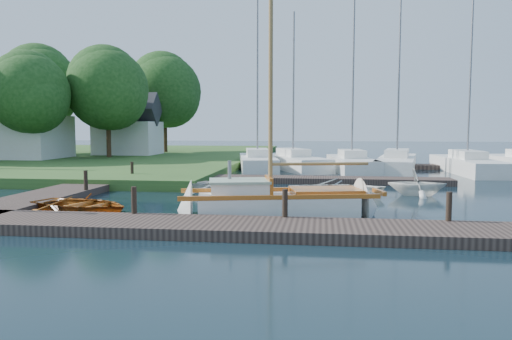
# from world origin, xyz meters

# --- Properties ---
(ground) EXTENTS (160.00, 160.00, 0.00)m
(ground) POSITION_xyz_m (0.00, 0.00, 0.00)
(ground) COLOR black
(ground) RESTS_ON ground
(near_dock) EXTENTS (18.00, 2.20, 0.30)m
(near_dock) POSITION_xyz_m (0.00, -6.00, 0.15)
(near_dock) COLOR #2E231F
(near_dock) RESTS_ON ground
(left_dock) EXTENTS (2.20, 18.00, 0.30)m
(left_dock) POSITION_xyz_m (-8.00, 2.00, 0.15)
(left_dock) COLOR #2E231F
(left_dock) RESTS_ON ground
(far_dock) EXTENTS (14.00, 1.60, 0.30)m
(far_dock) POSITION_xyz_m (2.00, 6.50, 0.15)
(far_dock) COLOR #2E231F
(far_dock) RESTS_ON ground
(pontoon) EXTENTS (30.00, 1.60, 0.30)m
(pontoon) POSITION_xyz_m (10.00, 16.00, 0.15)
(pontoon) COLOR #2E231F
(pontoon) RESTS_ON ground
(mooring_post_1) EXTENTS (0.16, 0.16, 0.80)m
(mooring_post_1) POSITION_xyz_m (-3.00, -5.00, 0.70)
(mooring_post_1) COLOR black
(mooring_post_1) RESTS_ON near_dock
(mooring_post_2) EXTENTS (0.16, 0.16, 0.80)m
(mooring_post_2) POSITION_xyz_m (1.50, -5.00, 0.70)
(mooring_post_2) COLOR black
(mooring_post_2) RESTS_ON near_dock
(mooring_post_3) EXTENTS (0.16, 0.16, 0.80)m
(mooring_post_3) POSITION_xyz_m (6.00, -5.00, 0.70)
(mooring_post_3) COLOR black
(mooring_post_3) RESTS_ON near_dock
(mooring_post_4) EXTENTS (0.16, 0.16, 0.80)m
(mooring_post_4) POSITION_xyz_m (-7.00, 0.00, 0.70)
(mooring_post_4) COLOR black
(mooring_post_4) RESTS_ON left_dock
(mooring_post_5) EXTENTS (0.16, 0.16, 0.80)m
(mooring_post_5) POSITION_xyz_m (-7.00, 5.00, 0.70)
(mooring_post_5) COLOR black
(mooring_post_5) RESTS_ON left_dock
(sailboat) EXTENTS (7.41, 3.50, 9.83)m
(sailboat) POSITION_xyz_m (1.26, -3.19, 0.34)
(sailboat) COLOR silver
(sailboat) RESTS_ON ground
(dinghy) EXTENTS (4.20, 3.51, 0.75)m
(dinghy) POSITION_xyz_m (-5.45, -3.52, 0.37)
(dinghy) COLOR #994A15
(dinghy) RESTS_ON ground
(tender_a) EXTENTS (4.75, 4.20, 0.82)m
(tender_a) POSITION_xyz_m (-1.23, 1.74, 0.41)
(tender_a) COLOR silver
(tender_a) RESTS_ON ground
(tender_c) EXTENTS (4.39, 3.41, 0.83)m
(tender_c) POSITION_xyz_m (3.19, 1.51, 0.42)
(tender_c) COLOR silver
(tender_c) RESTS_ON ground
(tender_d) EXTENTS (2.45, 2.15, 1.24)m
(tender_d) POSITION_xyz_m (6.49, 2.33, 0.62)
(tender_d) COLOR silver
(tender_d) RESTS_ON ground
(marina_boat_0) EXTENTS (3.69, 8.56, 11.66)m
(marina_boat_0) POSITION_xyz_m (-1.75, 13.90, 0.57)
(marina_boat_0) COLOR silver
(marina_boat_0) RESTS_ON ground
(marina_boat_1) EXTENTS (5.50, 8.49, 10.42)m
(marina_boat_1) POSITION_xyz_m (0.59, 14.48, 0.56)
(marina_boat_1) COLOR silver
(marina_boat_1) RESTS_ON ground
(marina_boat_2) EXTENTS (3.13, 8.05, 11.97)m
(marina_boat_2) POSITION_xyz_m (4.42, 13.29, 0.58)
(marina_boat_2) COLOR silver
(marina_boat_2) RESTS_ON ground
(marina_boat_3) EXTENTS (3.99, 9.71, 11.67)m
(marina_boat_3) POSITION_xyz_m (7.37, 14.19, 0.57)
(marina_boat_3) COLOR silver
(marina_boat_3) RESTS_ON ground
(marina_boat_4) EXTENTS (2.69, 9.31, 10.86)m
(marina_boat_4) POSITION_xyz_m (11.52, 13.39, 0.56)
(marina_boat_4) COLOR silver
(marina_boat_4) RESTS_ON ground
(house_a) EXTENTS (6.30, 5.00, 6.29)m
(house_a) POSITION_xyz_m (-20.00, 16.00, 2.96)
(house_a) COLOR silver
(house_a) RESTS_ON shore
(house_c) EXTENTS (5.25, 4.00, 5.28)m
(house_c) POSITION_xyz_m (-14.00, 22.00, 2.58)
(house_c) COLOR silver
(house_c) RESTS_ON shore
(tree_2) EXTENTS (5.83, 5.75, 7.82)m
(tree_2) POSITION_xyz_m (-18.00, 14.05, 5.25)
(tree_2) COLOR #332114
(tree_2) RESTS_ON shore
(tree_3) EXTENTS (6.41, 6.38, 8.74)m
(tree_3) POSITION_xyz_m (-14.00, 18.05, 5.81)
(tree_3) COLOR #332114
(tree_3) RESTS_ON shore
(tree_4) EXTENTS (7.01, 7.01, 9.66)m
(tree_4) POSITION_xyz_m (-22.00, 22.05, 6.37)
(tree_4) COLOR #332114
(tree_4) RESTS_ON shore
(tree_7) EXTENTS (6.83, 6.83, 9.38)m
(tree_7) POSITION_xyz_m (-12.00, 26.05, 6.20)
(tree_7) COLOR #332114
(tree_7) RESTS_ON shore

